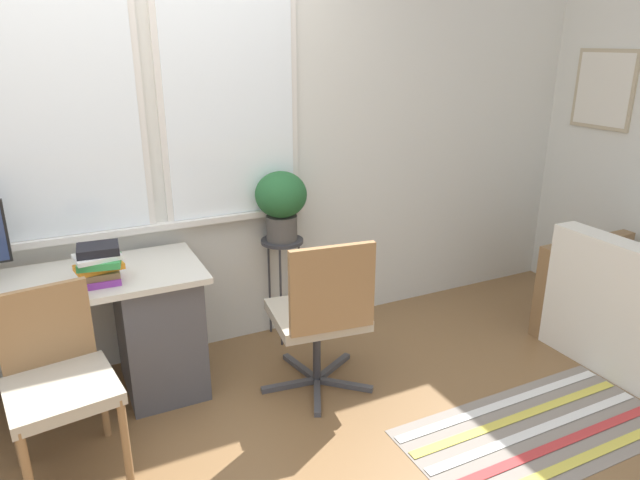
# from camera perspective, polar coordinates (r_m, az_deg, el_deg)

# --- Properties ---
(ground_plane) EXTENTS (14.00, 14.00, 0.00)m
(ground_plane) POSITION_cam_1_polar(r_m,az_deg,el_deg) (3.19, -14.47, -16.57)
(ground_plane) COLOR brown
(wall_back_with_window) EXTENTS (9.00, 0.12, 2.70)m
(wall_back_with_window) POSITION_cam_1_polar(r_m,az_deg,el_deg) (3.31, -18.84, 10.00)
(wall_back_with_window) COLOR silver
(wall_back_with_window) RESTS_ON ground_plane
(wall_right_with_picture) EXTENTS (0.08, 9.00, 2.70)m
(wall_right_with_picture) POSITION_cam_1_polar(r_m,az_deg,el_deg) (4.44, 28.62, 10.75)
(wall_right_with_picture) COLOR silver
(wall_right_with_picture) RESTS_ON ground_plane
(mouse) EXTENTS (0.04, 0.06, 0.03)m
(mouse) POSITION_cam_1_polar(r_m,az_deg,el_deg) (2.92, -28.49, -5.26)
(mouse) COLOR silver
(mouse) RESTS_ON desk
(book_stack) EXTENTS (0.23, 0.21, 0.19)m
(book_stack) POSITION_cam_1_polar(r_m,az_deg,el_deg) (2.94, -21.20, -2.22)
(book_stack) COLOR purple
(book_stack) RESTS_ON desk
(desk_chair_wooden) EXTENTS (0.49, 0.50, 0.83)m
(desk_chair_wooden) POSITION_cam_1_polar(r_m,az_deg,el_deg) (2.77, -24.73, -12.45)
(desk_chair_wooden) COLOR olive
(desk_chair_wooden) RESTS_ON ground_plane
(office_chair_swivel) EXTENTS (0.61, 0.62, 0.91)m
(office_chair_swivel) POSITION_cam_1_polar(r_m,az_deg,el_deg) (3.04, 0.13, -7.38)
(office_chair_swivel) COLOR #47474C
(office_chair_swivel) RESTS_ON ground_plane
(plant_stand) EXTENTS (0.26, 0.26, 0.67)m
(plant_stand) POSITION_cam_1_polar(r_m,az_deg,el_deg) (3.56, -3.79, -1.21)
(plant_stand) COLOR #333338
(plant_stand) RESTS_ON ground_plane
(potted_plant) EXTENTS (0.31, 0.31, 0.43)m
(potted_plant) POSITION_cam_1_polar(r_m,az_deg,el_deg) (3.46, -3.91, 3.99)
(potted_plant) COLOR #514C47
(potted_plant) RESTS_ON plant_stand
(floor_rug_striped) EXTENTS (1.38, 0.67, 0.01)m
(floor_rug_striped) POSITION_cam_1_polar(r_m,az_deg,el_deg) (3.18, 20.98, -17.35)
(floor_rug_striped) COLOR gray
(floor_rug_striped) RESTS_ON ground_plane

